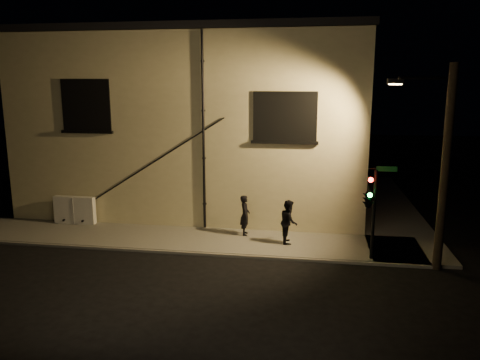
% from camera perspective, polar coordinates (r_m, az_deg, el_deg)
% --- Properties ---
extents(ground, '(90.00, 90.00, 0.00)m').
position_cam_1_polar(ground, '(17.58, -0.71, -9.32)').
color(ground, black).
extents(sidewalk, '(21.00, 16.00, 0.12)m').
position_cam_1_polar(sidewalk, '(21.55, 4.48, -5.21)').
color(sidewalk, slate).
rests_on(sidewalk, ground).
extents(building, '(16.20, 12.23, 8.80)m').
position_cam_1_polar(building, '(25.90, -3.96, 7.42)').
color(building, beige).
rests_on(building, ground).
extents(utility_cabinet, '(1.88, 0.32, 1.24)m').
position_cam_1_polar(utility_cabinet, '(22.31, -19.50, -3.46)').
color(utility_cabinet, white).
rests_on(utility_cabinet, sidewalk).
extents(pedestrian_a, '(0.47, 0.66, 1.67)m').
position_cam_1_polar(pedestrian_a, '(19.42, 0.61, -4.30)').
color(pedestrian_a, black).
rests_on(pedestrian_a, sidewalk).
extents(pedestrian_b, '(0.73, 0.90, 1.72)m').
position_cam_1_polar(pedestrian_b, '(18.54, 5.97, -5.06)').
color(pedestrian_b, black).
rests_on(pedestrian_b, sidewalk).
extents(traffic_signal, '(1.31, 1.99, 3.38)m').
position_cam_1_polar(traffic_signal, '(16.94, 15.46, -2.09)').
color(traffic_signal, black).
rests_on(traffic_signal, sidewalk).
extents(streetlamp_pole, '(2.02, 1.39, 6.96)m').
position_cam_1_polar(streetlamp_pole, '(16.93, 23.39, 1.94)').
color(streetlamp_pole, black).
rests_on(streetlamp_pole, ground).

